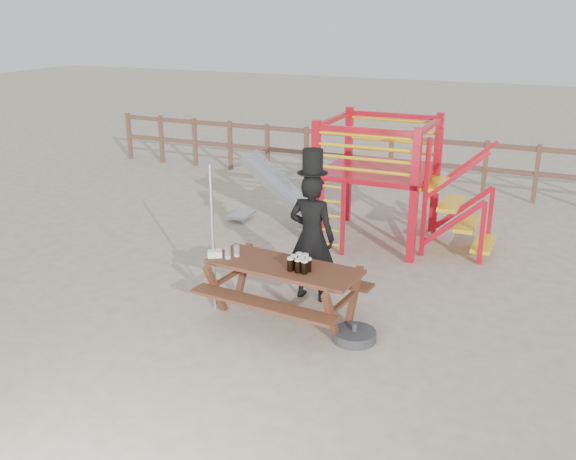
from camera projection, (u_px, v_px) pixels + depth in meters
The scene contains 10 objects.
ground at pixel (276, 326), 7.97m from camera, with size 60.00×60.00×0.00m, color #BFB095.
back_fence at pixel (414, 157), 13.78m from camera, with size 15.09×0.09×1.20m.
playground_fort at pixel (373, 178), 10.67m from camera, with size 4.71×1.84×2.10m.
picnic_table at pixel (284, 285), 8.00m from camera, with size 2.03×1.50×0.74m.
man_with_hat at pixel (312, 234), 8.46m from camera, with size 0.65×0.43×2.06m.
metal_pole at pixel (213, 240), 8.11m from camera, with size 0.04×0.04×1.94m, color #B2B2B7.
parasol_base at pixel (354, 335), 7.61m from camera, with size 0.52×0.52×0.22m.
paper_bag at pixel (215, 254), 8.16m from camera, with size 0.18×0.14×0.08m, color white.
stout_pints at pixel (300, 263), 7.73m from camera, with size 0.28×0.28×0.17m.
empty_glasses at pixel (232, 252), 8.13m from camera, with size 0.15×0.19×0.15m.
Camera 1 is at (3.06, -6.47, 3.72)m, focal length 40.00 mm.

